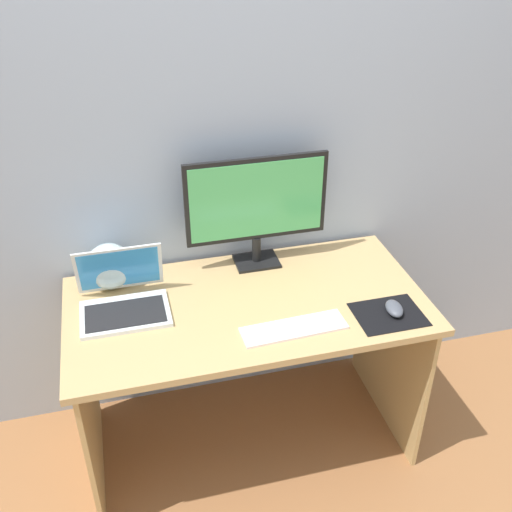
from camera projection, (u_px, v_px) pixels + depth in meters
ground_plane at (248, 437)px, 2.64m from camera, size 8.00×8.00×0.00m
wall_back at (222, 138)px, 2.30m from camera, size 6.00×0.04×2.50m
desk at (247, 335)px, 2.33m from camera, size 1.35×0.69×0.74m
monitor at (257, 205)px, 2.34m from camera, size 0.57×0.14×0.47m
laptop at (123, 298)px, 2.19m from camera, size 0.32×0.28×0.22m
fishbowl at (110, 266)px, 2.30m from camera, size 0.18×0.18×0.18m
keyboard_external at (294, 328)px, 2.11m from camera, size 0.38×0.13×0.01m
mousepad at (388, 314)px, 2.19m from camera, size 0.25×0.20×0.00m
mouse at (394, 309)px, 2.18m from camera, size 0.07×0.11×0.04m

